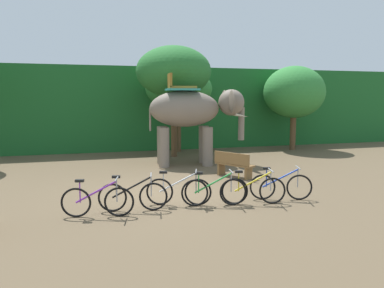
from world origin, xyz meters
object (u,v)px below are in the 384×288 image
bike_blue (281,186)px  wooden_bench (233,164)px  elephant (192,112)px  bike_green (214,191)px  tree_left (179,89)px  bike_black (133,196)px  bike_white (179,191)px  bike_purple (97,201)px  tree_center (174,72)px  tree_center_left (294,92)px  bike_yellow (253,190)px

bike_blue → wooden_bench: 3.18m
elephant → wooden_bench: bearing=-77.6°
wooden_bench → bike_green: bearing=-120.3°
tree_left → wooden_bench: size_ratio=2.86×
bike_black → bike_white: (1.22, 0.19, 0.00)m
bike_purple → bike_blue: same height
tree_left → bike_green: 10.56m
tree_center → bike_blue: (0.95, -8.46, -3.61)m
tree_left → bike_blue: size_ratio=2.64×
bike_black → bike_blue: 4.04m
bike_green → wooden_bench: (1.88, 3.22, 0.09)m
bike_purple → bike_green: 2.94m
bike_blue → elephant: bearing=96.8°
tree_center_left → bike_blue: (-5.81, -9.05, -2.71)m
tree_left → bike_white: (-2.51, -9.72, -2.87)m
tree_center → bike_green: 9.30m
bike_purple → bike_black: size_ratio=0.99×
bike_white → bike_purple: bearing=-168.4°
bike_green → bike_blue: size_ratio=1.03×
tree_left → bike_blue: (0.31, -9.99, -2.87)m
tree_center → bike_green: (-1.02, -8.51, -3.61)m
bike_purple → bike_green: size_ratio=0.99×
tree_center_left → elephant: bearing=-155.7°
bike_white → wooden_bench: (2.74, 2.90, 0.09)m
tree_center_left → bike_purple: tree_center_left is taller
elephant → bike_white: (-2.10, -5.82, -1.82)m
bike_white → bike_green: same height
bike_black → bike_yellow: 3.14m
bike_white → bike_blue: bearing=-5.5°
bike_purple → wooden_bench: bike_purple is taller
elephant → bike_blue: elephant is taller
bike_blue → tree_center_left: bearing=57.3°
tree_left → bike_purple: bearing=-114.3°
wooden_bench → tree_left: bearing=91.9°
tree_left → bike_black: 10.97m
tree_center → bike_white: (-1.88, -8.19, -3.61)m
bike_white → wooden_bench: size_ratio=1.09×
tree_left → elephant: size_ratio=1.02×
tree_center → tree_left: tree_center is taller
elephant → bike_purple: size_ratio=2.51×
wooden_bench → bike_blue: bearing=-88.4°
tree_center → wooden_bench: tree_center is taller
tree_left → bike_yellow: size_ratio=2.57×
bike_purple → bike_black: same height
tree_left → tree_center_left: tree_center_left is taller
tree_center → tree_left: size_ratio=1.21×
bike_white → elephant: bearing=70.2°
bike_yellow → bike_blue: bearing=11.5°
tree_center → wooden_bench: (0.86, -5.29, -3.51)m
tree_center_left → bike_black: tree_center_left is taller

